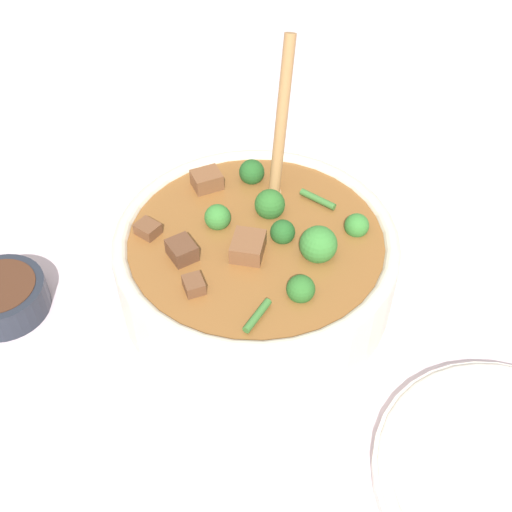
{
  "coord_description": "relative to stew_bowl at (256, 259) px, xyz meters",
  "views": [
    {
      "loc": [
        0.43,
        0.15,
        0.52
      ],
      "look_at": [
        0.0,
        0.0,
        0.06
      ],
      "focal_mm": 45.0,
      "sensor_mm": 36.0,
      "label": 1
    }
  ],
  "objects": [
    {
      "name": "ground_plane",
      "position": [
        0.0,
        -0.0,
        -0.05
      ],
      "size": [
        4.0,
        4.0,
        0.0
      ],
      "primitive_type": "plane",
      "color": "silver"
    },
    {
      "name": "condiment_bowl",
      "position": [
        0.11,
        -0.24,
        -0.03
      ],
      "size": [
        0.09,
        0.09,
        0.04
      ],
      "color": "#232833",
      "rests_on": "ground_plane"
    },
    {
      "name": "stew_bowl",
      "position": [
        0.0,
        0.0,
        0.0
      ],
      "size": [
        0.28,
        0.28,
        0.24
      ],
      "color": "beige",
      "rests_on": "ground_plane"
    }
  ]
}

